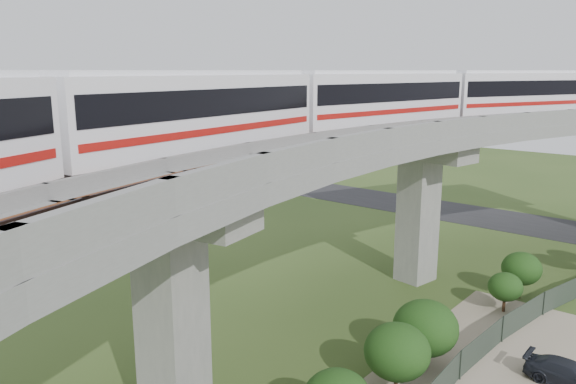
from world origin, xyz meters
The scene contains 10 objects.
ground centered at (0.00, 0.00, 0.00)m, with size 160.00×160.00×0.00m, color #364D1E.
asphalt_road centered at (0.00, 30.00, 0.01)m, with size 60.00×8.00×0.03m, color #232326.
viaduct centered at (3.84, 0.00, 9.05)m, with size 19.58×73.98×11.40m.
metro_train centered at (0.35, 0.54, 12.31)m, with size 10.81×61.34×3.64m.
fence centered at (9.75, 0.00, 0.75)m, with size 3.87×38.73×1.50m.
tree_2 centered at (7.52, 11.59, 1.96)m, with size 2.42×2.42×2.99m.
tree_3 centered at (7.47, 8.86, 1.58)m, with size 1.99×1.99×2.43m.
tree_4 centered at (6.62, 0.09, 2.00)m, with size 3.14×3.14×3.34m.
tree_5 centered at (6.78, -3.00, 2.10)m, with size 2.90×2.90×3.34m.
car_dark centered at (12.49, 2.66, 0.59)m, with size 1.55×3.82×1.11m, color black.
Camera 1 is at (17.27, -23.25, 14.04)m, focal length 35.00 mm.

